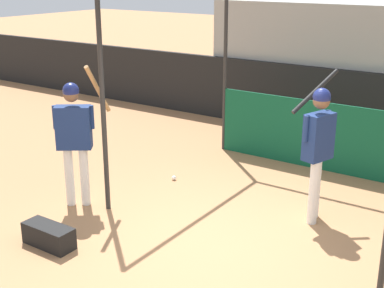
# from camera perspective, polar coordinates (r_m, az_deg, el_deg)

# --- Properties ---
(ground_plane) EXTENTS (60.00, 60.00, 0.00)m
(ground_plane) POSITION_cam_1_polar(r_m,az_deg,el_deg) (6.87, 1.39, -10.74)
(ground_plane) COLOR #A8754C
(outfield_wall) EXTENTS (24.00, 0.12, 1.41)m
(outfield_wall) POSITION_cam_1_polar(r_m,az_deg,el_deg) (11.19, 16.39, 3.94)
(outfield_wall) COLOR black
(outfield_wall) RESTS_ON ground
(bleacher_section) EXTENTS (6.50, 2.40, 2.69)m
(bleacher_section) POSITION_cam_1_polar(r_m,az_deg,el_deg) (12.25, 18.54, 7.98)
(bleacher_section) COLOR #9E9E99
(bleacher_section) RESTS_ON ground
(batting_cage) EXTENTS (3.97, 3.34, 3.05)m
(batting_cage) POSITION_cam_1_polar(r_m,az_deg,el_deg) (8.69, 12.60, 3.94)
(batting_cage) COLOR #282828
(batting_cage) RESTS_ON ground
(player_batter) EXTENTS (0.59, 0.93, 2.01)m
(player_batter) POSITION_cam_1_polar(r_m,az_deg,el_deg) (7.29, 13.31, 0.28)
(player_batter) COLOR white
(player_batter) RESTS_ON ground
(player_waiting) EXTENTS (0.67, 0.72, 2.11)m
(player_waiting) POSITION_cam_1_polar(r_m,az_deg,el_deg) (7.76, -12.42, 1.27)
(player_waiting) COLOR white
(player_waiting) RESTS_ON ground
(equipment_bag) EXTENTS (0.70, 0.28, 0.28)m
(equipment_bag) POSITION_cam_1_polar(r_m,az_deg,el_deg) (7.03, -15.03, -9.42)
(equipment_bag) COLOR black
(equipment_bag) RESTS_ON ground
(baseball) EXTENTS (0.07, 0.07, 0.07)m
(baseball) POSITION_cam_1_polar(r_m,az_deg,el_deg) (8.84, -1.94, -3.63)
(baseball) COLOR white
(baseball) RESTS_ON ground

